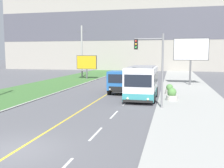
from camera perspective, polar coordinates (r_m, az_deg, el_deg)
The scene contains 12 objects.
ground_plane at distance 12.66m, azimuth -20.24°, elevation -13.52°, with size 300.00×300.00×0.00m, color #56565B.
lane_marking_centre at distance 14.86m, azimuth -12.70°, elevation -10.26°, with size 2.88×140.00×0.01m.
apartment_block_background at distance 71.38m, azimuth 7.61°, elevation 11.94°, with size 80.00×8.04×22.06m.
city_bus at distance 24.50m, azimuth 6.50°, elevation 0.23°, with size 2.73×6.04×3.12m.
dump_truck at distance 28.30m, azimuth 2.17°, elevation 0.43°, with size 2.55×6.42×2.47m.
car_distant at distance 48.20m, azimuth 6.87°, elevation 2.26°, with size 1.80×4.30×1.45m.
utility_pole_far at distance 48.27m, azimuth -6.57°, elevation 7.07°, with size 1.80×0.28×9.35m.
traffic_light_mast at distance 20.54m, azimuth 9.13°, elevation 4.92°, with size 2.28×0.32×5.81m.
billboard_large at distance 37.16m, azimuth 16.81°, elevation 6.94°, with size 4.62×0.24×6.38m.
billboard_small at distance 44.94m, azimuth -5.53°, elevation 4.60°, with size 3.53×0.24×4.03m.
planter_round_near at distance 24.44m, azimuth 12.89°, elevation -2.29°, with size 1.03×1.03×1.13m.
planter_round_second at distance 28.26m, azimuth 12.42°, elevation -1.18°, with size 0.90×0.90×1.04m.
Camera 1 is at (6.62, -9.91, 4.26)m, focal length 42.00 mm.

